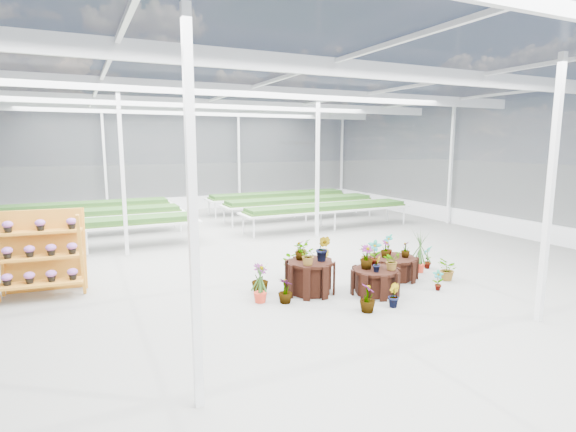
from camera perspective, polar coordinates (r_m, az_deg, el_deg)
name	(u,v)px	position (r m, az deg, el deg)	size (l,w,h in m)	color
ground_plane	(286,280)	(10.25, -0.26, -8.16)	(24.00, 24.00, 0.00)	gray
greenhouse_shell	(286,181)	(9.82, -0.27, 4.47)	(18.00, 24.00, 4.50)	white
steel_frame	(286,181)	(9.82, -0.27, 4.47)	(18.00, 24.00, 4.50)	silver
nursery_benches	(203,216)	(16.80, -10.70, 0.01)	(16.00, 7.00, 0.84)	silver
plinth_tall	(310,277)	(9.34, 2.82, -7.76)	(0.99, 0.99, 0.68)	black
plinth_mid	(375,281)	(9.49, 11.02, -8.15)	(0.98, 0.98, 0.52)	black
plinth_low	(393,268)	(10.61, 13.16, -6.41)	(1.10, 1.10, 0.50)	black
shelf_rack	(41,254)	(10.30, -28.85, -4.30)	(1.63, 0.86, 1.72)	#C1781F
nursery_plants	(354,263)	(9.96, 8.40, -5.90)	(5.00, 3.07, 1.22)	#24471A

